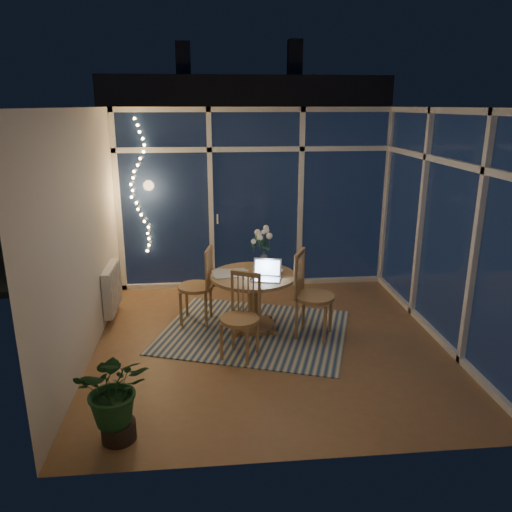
% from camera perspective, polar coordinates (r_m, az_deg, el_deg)
% --- Properties ---
extents(floor, '(4.00, 4.00, 0.00)m').
position_cam_1_polar(floor, '(5.84, 1.88, -9.84)').
color(floor, brown).
rests_on(floor, ground).
extents(ceiling, '(4.00, 4.00, 0.00)m').
position_cam_1_polar(ceiling, '(5.21, 2.17, 16.62)').
color(ceiling, white).
rests_on(ceiling, wall_back).
extents(wall_back, '(4.00, 0.04, 2.60)m').
position_cam_1_polar(wall_back, '(7.32, -0.05, 6.47)').
color(wall_back, silver).
rests_on(wall_back, floor).
extents(wall_front, '(4.00, 0.04, 2.60)m').
position_cam_1_polar(wall_front, '(3.50, 6.32, -5.42)').
color(wall_front, silver).
rests_on(wall_front, floor).
extents(wall_left, '(0.04, 4.00, 2.60)m').
position_cam_1_polar(wall_left, '(5.49, -19.16, 1.99)').
color(wall_left, silver).
rests_on(wall_left, floor).
extents(wall_right, '(0.04, 4.00, 2.60)m').
position_cam_1_polar(wall_right, '(5.98, 21.42, 2.91)').
color(wall_right, silver).
rests_on(wall_right, floor).
extents(window_wall_back, '(4.00, 0.10, 2.60)m').
position_cam_1_polar(window_wall_back, '(7.28, -0.01, 6.41)').
color(window_wall_back, white).
rests_on(window_wall_back, floor).
extents(window_wall_right, '(0.10, 4.00, 2.60)m').
position_cam_1_polar(window_wall_right, '(5.96, 21.07, 2.91)').
color(window_wall_right, white).
rests_on(window_wall_right, floor).
extents(radiator, '(0.10, 0.70, 0.58)m').
position_cam_1_polar(radiator, '(6.58, -16.17, -3.56)').
color(radiator, silver).
rests_on(radiator, wall_left).
extents(fairy_lights, '(0.24, 0.10, 1.85)m').
position_cam_1_polar(fairy_lights, '(7.20, -13.26, 7.66)').
color(fairy_lights, '#FFC066').
rests_on(fairy_lights, window_wall_back).
extents(garden_patio, '(12.00, 6.00, 0.10)m').
position_cam_1_polar(garden_patio, '(10.58, 1.08, 2.19)').
color(garden_patio, black).
rests_on(garden_patio, ground).
extents(garden_fence, '(11.00, 0.08, 1.80)m').
position_cam_1_polar(garden_fence, '(10.83, -1.85, 7.71)').
color(garden_fence, '#382514').
rests_on(garden_fence, ground).
extents(neighbour_roof, '(7.00, 3.00, 2.20)m').
position_cam_1_polar(neighbour_roof, '(13.71, -1.47, 15.10)').
color(neighbour_roof, '#2E3038').
rests_on(neighbour_roof, ground).
extents(garden_shrubs, '(0.90, 0.90, 0.90)m').
position_cam_1_polar(garden_shrubs, '(8.84, -6.10, 2.55)').
color(garden_shrubs, black).
rests_on(garden_shrubs, ground).
extents(rug, '(2.60, 2.33, 0.01)m').
position_cam_1_polar(rug, '(6.08, -0.23, -8.60)').
color(rug, beige).
rests_on(rug, floor).
extents(dining_table, '(1.30, 1.30, 0.70)m').
position_cam_1_polar(dining_table, '(6.03, -0.32, -5.27)').
color(dining_table, '#9D7D47').
rests_on(dining_table, floor).
extents(chair_left, '(0.54, 0.54, 0.99)m').
position_cam_1_polar(chair_left, '(6.21, -6.95, -3.32)').
color(chair_left, '#9D7D47').
rests_on(chair_left, floor).
extents(chair_right, '(0.64, 0.64, 1.05)m').
position_cam_1_polar(chair_right, '(5.81, 6.71, -4.42)').
color(chair_right, '#9D7D47').
rests_on(chair_right, floor).
extents(chair_front, '(0.59, 0.59, 0.94)m').
position_cam_1_polar(chair_front, '(5.32, -1.89, -7.01)').
color(chair_front, '#9D7D47').
rests_on(chair_front, floor).
extents(laptop, '(0.38, 0.35, 0.24)m').
position_cam_1_polar(laptop, '(5.71, 1.17, -1.60)').
color(laptop, silver).
rests_on(laptop, dining_table).
extents(flower_vase, '(0.26, 0.26, 0.21)m').
position_cam_1_polar(flower_vase, '(6.19, 0.90, -0.24)').
color(flower_vase, silver).
rests_on(flower_vase, dining_table).
extents(bowl, '(0.19, 0.19, 0.04)m').
position_cam_1_polar(bowl, '(5.97, 2.37, -1.78)').
color(bowl, silver).
rests_on(bowl, dining_table).
extents(newspapers, '(0.42, 0.32, 0.01)m').
position_cam_1_polar(newspapers, '(5.96, -3.09, -1.95)').
color(newspapers, silver).
rests_on(newspapers, dining_table).
extents(phone, '(0.11, 0.06, 0.01)m').
position_cam_1_polar(phone, '(5.75, -0.08, -2.66)').
color(phone, black).
rests_on(phone, dining_table).
extents(potted_plant, '(0.57, 0.50, 0.76)m').
position_cam_1_polar(potted_plant, '(4.28, -15.73, -15.41)').
color(potted_plant, '#18441F').
rests_on(potted_plant, floor).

